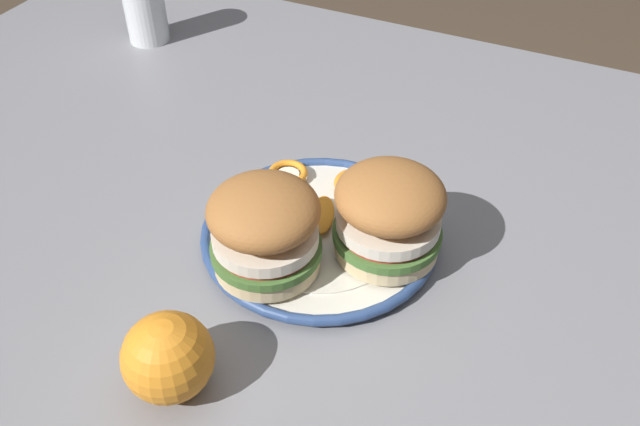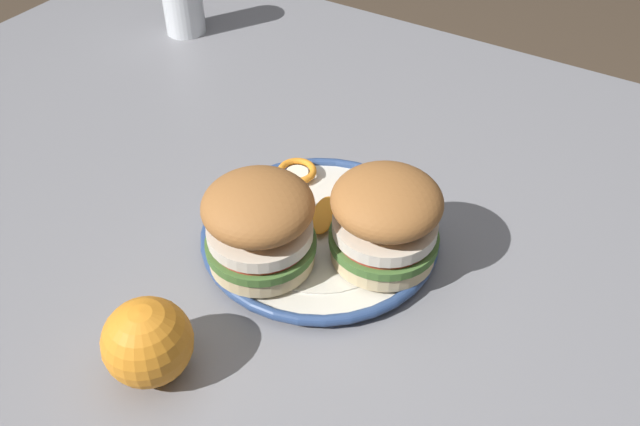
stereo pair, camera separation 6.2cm
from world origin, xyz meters
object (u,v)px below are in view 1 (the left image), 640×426
drinking_glass (144,6)px  whole_orange (168,357)px  dining_table (319,269)px  sandwich_half_right (265,228)px  dinner_plate (320,233)px  sandwich_half_left (389,213)px

drinking_glass → whole_orange: (-0.42, 0.54, -0.02)m
dining_table → sandwich_half_right: sandwich_half_right is taller
dining_table → sandwich_half_right: (0.01, 0.10, 0.15)m
dinner_plate → sandwich_half_left: 0.10m
dining_table → dinner_plate: dinner_plate is taller
dining_table → whole_orange: (0.02, 0.26, 0.12)m
dinner_plate → drinking_glass: size_ratio=1.97×
sandwich_half_left → drinking_glass: bearing=-30.1°
sandwich_half_left → whole_orange: 0.26m
sandwich_half_right → drinking_glass: (0.43, -0.39, -0.01)m
drinking_glass → whole_orange: size_ratio=1.64×
dinner_plate → sandwich_half_left: sandwich_half_left is taller
sandwich_half_right → drinking_glass: 0.58m
dinner_plate → sandwich_half_right: (0.03, 0.07, 0.06)m
drinking_glass → dining_table: bearing=147.2°
dinner_plate → drinking_glass: drinking_glass is taller
sandwich_half_left → sandwich_half_right: (0.10, 0.07, 0.00)m
sandwich_half_right → whole_orange: size_ratio=1.92×
sandwich_half_left → dining_table: bearing=-14.8°
dining_table → sandwich_half_right: bearing=82.6°
dinner_plate → drinking_glass: bearing=-34.2°
dining_table → whole_orange: bearing=84.5°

